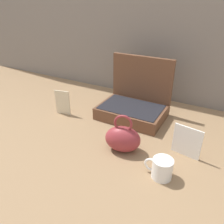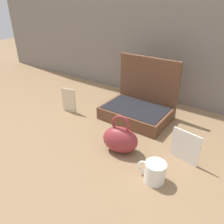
{
  "view_description": "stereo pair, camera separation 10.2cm",
  "coord_description": "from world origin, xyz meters",
  "px_view_note": "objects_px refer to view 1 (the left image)",
  "views": [
    {
      "loc": [
        0.44,
        -0.81,
        0.62
      ],
      "look_at": [
        0.0,
        -0.02,
        0.14
      ],
      "focal_mm": 35.32,
      "sensor_mm": 36.0,
      "label": 1
    },
    {
      "loc": [
        0.52,
        -0.75,
        0.62
      ],
      "look_at": [
        0.0,
        -0.02,
        0.14
      ],
      "focal_mm": 35.32,
      "sensor_mm": 36.0,
      "label": 2
    }
  ],
  "objects_px": {
    "teal_pouch_handbag": "(123,138)",
    "info_card_left": "(63,103)",
    "coffee_mug": "(162,168)",
    "poster_card_right": "(187,142)",
    "open_suitcase": "(135,103)"
  },
  "relations": [
    {
      "from": "open_suitcase",
      "to": "teal_pouch_handbag",
      "type": "bearing_deg",
      "value": -75.33
    },
    {
      "from": "coffee_mug",
      "to": "info_card_left",
      "type": "distance_m",
      "value": 0.7
    },
    {
      "from": "coffee_mug",
      "to": "poster_card_right",
      "type": "xyz_separation_m",
      "value": [
        0.05,
        0.18,
        0.03
      ]
    },
    {
      "from": "teal_pouch_handbag",
      "to": "coffee_mug",
      "type": "xyz_separation_m",
      "value": [
        0.2,
        -0.08,
        -0.02
      ]
    },
    {
      "from": "coffee_mug",
      "to": "info_card_left",
      "type": "xyz_separation_m",
      "value": [
        -0.66,
        0.22,
        0.03
      ]
    },
    {
      "from": "open_suitcase",
      "to": "coffee_mug",
      "type": "distance_m",
      "value": 0.5
    },
    {
      "from": "teal_pouch_handbag",
      "to": "coffee_mug",
      "type": "distance_m",
      "value": 0.22
    },
    {
      "from": "info_card_left",
      "to": "coffee_mug",
      "type": "bearing_deg",
      "value": -29.94
    },
    {
      "from": "coffee_mug",
      "to": "poster_card_right",
      "type": "height_order",
      "value": "poster_card_right"
    },
    {
      "from": "poster_card_right",
      "to": "info_card_left",
      "type": "bearing_deg",
      "value": -174.13
    },
    {
      "from": "open_suitcase",
      "to": "coffee_mug",
      "type": "relative_size",
      "value": 3.22
    },
    {
      "from": "teal_pouch_handbag",
      "to": "coffee_mug",
      "type": "bearing_deg",
      "value": -20.58
    },
    {
      "from": "coffee_mug",
      "to": "info_card_left",
      "type": "height_order",
      "value": "info_card_left"
    },
    {
      "from": "teal_pouch_handbag",
      "to": "info_card_left",
      "type": "xyz_separation_m",
      "value": [
        -0.46,
        0.15,
        0.01
      ]
    },
    {
      "from": "poster_card_right",
      "to": "teal_pouch_handbag",
      "type": "bearing_deg",
      "value": -149.08
    }
  ]
}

